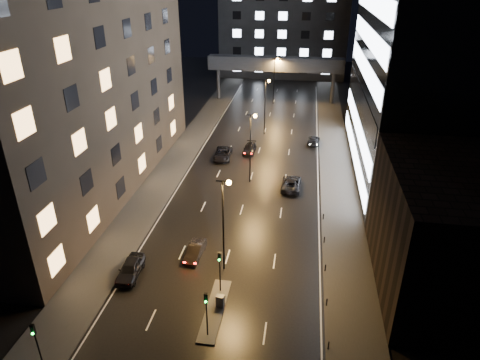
{
  "coord_description": "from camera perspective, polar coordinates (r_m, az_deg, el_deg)",
  "views": [
    {
      "loc": [
        6.97,
        -26.47,
        27.59
      ],
      "look_at": [
        -0.27,
        20.42,
        4.0
      ],
      "focal_mm": 32.0,
      "sensor_mm": 36.0,
      "label": 1
    }
  ],
  "objects": [
    {
      "name": "car_toward_a",
      "position": [
        59.76,
        6.85,
        -0.44
      ],
      "size": [
        2.73,
        5.56,
        1.52
      ],
      "primitive_type": "imported",
      "rotation": [
        0.0,
        0.0,
        3.1
      ],
      "color": "black",
      "rests_on": "ground"
    },
    {
      "name": "car_away_d",
      "position": [
        71.09,
        1.28,
        4.19
      ],
      "size": [
        1.97,
        4.69,
        1.35
      ],
      "primitive_type": "imported",
      "rotation": [
        0.0,
        0.0,
        -0.02
      ],
      "color": "black",
      "rests_on": "ground"
    },
    {
      "name": "traffic_signal_near",
      "position": [
        40.05,
        -2.72,
        -11.32
      ],
      "size": [
        0.28,
        0.34,
        4.4
      ],
      "color": "black",
      "rests_on": "median_island"
    },
    {
      "name": "car_away_a",
      "position": [
        44.67,
        -14.41,
        -11.38
      ],
      "size": [
        2.15,
        4.88,
        1.63
      ],
      "primitive_type": "imported",
      "rotation": [
        0.0,
        0.0,
        0.05
      ],
      "color": "black",
      "rests_on": "ground"
    },
    {
      "name": "bollard_row",
      "position": [
        42.83,
        11.39,
        -13.52
      ],
      "size": [
        0.12,
        25.12,
        0.9
      ],
      "color": "black",
      "rests_on": "ground"
    },
    {
      "name": "streetlight_far",
      "position": [
        97.04,
        4.68,
        13.8
      ],
      "size": [
        1.45,
        0.5,
        10.15
      ],
      "color": "black",
      "rests_on": "ground"
    },
    {
      "name": "utility_cabinet",
      "position": [
        39.97,
        -2.65,
        -15.81
      ],
      "size": [
        0.78,
        0.6,
        1.18
      ],
      "primitive_type": "cube",
      "rotation": [
        0.0,
        0.0,
        -0.14
      ],
      "color": "#515154",
      "rests_on": "median_island"
    },
    {
      "name": "building_right_low",
      "position": [
        43.53,
        25.0,
        -6.08
      ],
      "size": [
        10.0,
        18.0,
        12.0
      ],
      "primitive_type": "cube",
      "color": "black",
      "rests_on": "ground"
    },
    {
      "name": "streetlight_mid_a",
      "position": [
        58.81,
        1.55,
        5.41
      ],
      "size": [
        1.45,
        0.5,
        10.15
      ],
      "color": "black",
      "rests_on": "ground"
    },
    {
      "name": "ground",
      "position": [
        72.31,
        2.59,
        3.98
      ],
      "size": [
        160.0,
        160.0,
        0.0
      ],
      "primitive_type": "plane",
      "color": "black",
      "rests_on": "ground"
    },
    {
      "name": "building_left",
      "position": [
        58.94,
        -22.36,
        17.19
      ],
      "size": [
        15.0,
        48.0,
        40.0
      ],
      "primitive_type": "cube",
      "color": "#2D2319",
      "rests_on": "ground"
    },
    {
      "name": "car_away_b",
      "position": [
        46.14,
        -6.05,
        -9.39
      ],
      "size": [
        1.71,
        4.3,
        1.39
      ],
      "primitive_type": "imported",
      "rotation": [
        0.0,
        0.0,
        -0.06
      ],
      "color": "black",
      "rests_on": "ground"
    },
    {
      "name": "sidewalk_left",
      "position": [
        70.11,
        -8.1,
        3.05
      ],
      "size": [
        5.0,
        110.0,
        0.15
      ],
      "primitive_type": "cube",
      "color": "#383533",
      "rests_on": "ground"
    },
    {
      "name": "median_island",
      "position": [
        40.16,
        -3.35,
        -16.88
      ],
      "size": [
        1.6,
        8.0,
        0.15
      ],
      "primitive_type": "cube",
      "color": "#383533",
      "rests_on": "ground"
    },
    {
      "name": "streetlight_mid_b",
      "position": [
        77.7,
        3.48,
        10.64
      ],
      "size": [
        1.45,
        0.5,
        10.15
      ],
      "color": "black",
      "rests_on": "ground"
    },
    {
      "name": "building_far",
      "position": [
        125.58,
        5.87,
        19.41
      ],
      "size": [
        34.0,
        14.0,
        25.0
      ],
      "primitive_type": "cube",
      "color": "#333335",
      "rests_on": "ground"
    },
    {
      "name": "building_right_glass",
      "position": [
        65.22,
        26.41,
        19.44
      ],
      "size": [
        20.0,
        36.0,
        45.0
      ],
      "primitive_type": "cube",
      "color": "black",
      "rests_on": "ground"
    },
    {
      "name": "traffic_signal_far",
      "position": [
        35.96,
        -4.5,
        -16.61
      ],
      "size": [
        0.28,
        0.34,
        4.4
      ],
      "color": "black",
      "rests_on": "median_island"
    },
    {
      "name": "car_away_c",
      "position": [
        68.84,
        -2.32,
        3.49
      ],
      "size": [
        2.85,
        5.72,
        1.56
      ],
      "primitive_type": "imported",
      "rotation": [
        0.0,
        0.0,
        0.05
      ],
      "color": "black",
      "rests_on": "ground"
    },
    {
      "name": "streetlight_near",
      "position": [
        40.99,
        -2.06,
        -4.56
      ],
      "size": [
        1.45,
        0.5,
        10.15
      ],
      "color": "black",
      "rests_on": "ground"
    },
    {
      "name": "skybridge",
      "position": [
        98.62,
        4.72,
        15.1
      ],
      "size": [
        30.0,
        3.0,
        10.0
      ],
      "color": "#333335",
      "rests_on": "ground"
    },
    {
      "name": "sidewalk_right",
      "position": [
        67.58,
        12.7,
        1.73
      ],
      "size": [
        5.0,
        110.0,
        0.15
      ],
      "primitive_type": "cube",
      "color": "#383533",
      "rests_on": "ground"
    },
    {
      "name": "traffic_signal_corner",
      "position": [
        36.98,
        -25.58,
        -18.63
      ],
      "size": [
        0.28,
        0.34,
        4.4
      ],
      "color": "black",
      "rests_on": "ground"
    },
    {
      "name": "car_toward_b",
      "position": [
        75.8,
        9.77,
        5.24
      ],
      "size": [
        2.38,
        4.8,
        1.34
      ],
      "primitive_type": "imported",
      "rotation": [
        0.0,
        0.0,
        3.03
      ],
      "color": "black",
      "rests_on": "ground"
    }
  ]
}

